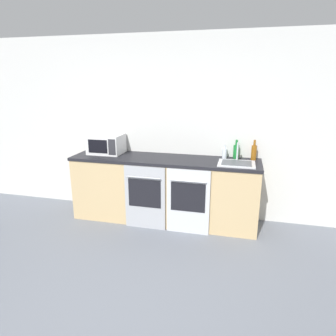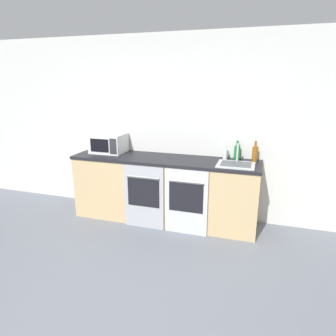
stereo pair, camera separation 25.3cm
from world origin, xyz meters
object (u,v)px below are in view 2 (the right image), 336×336
object	(u,v)px
microwave	(109,143)
bottle_amber	(255,153)
bottle_clear	(225,154)
sink	(236,164)
bottle_green	(237,152)
oven_left	(144,197)
oven_right	(186,202)

from	to	relation	value
microwave	bottle_amber	bearing A→B (deg)	3.12
microwave	bottle_amber	xyz separation A→B (m)	(2.11, 0.11, -0.03)
bottle_clear	bottle_amber	xyz separation A→B (m)	(0.39, 0.00, 0.04)
sink	bottle_green	bearing A→B (deg)	93.63
oven_left	bottle_amber	distance (m)	1.60
bottle_amber	sink	distance (m)	0.37
oven_left	bottle_clear	distance (m)	1.26
bottle_green	sink	xyz separation A→B (m)	(0.02, -0.31, -0.09)
bottle_green	bottle_clear	bearing A→B (deg)	-167.39
bottle_green	bottle_amber	world-z (taller)	bottle_amber
microwave	bottle_clear	size ratio (longest dim) A/B	2.61
bottle_clear	oven_right	bearing A→B (deg)	-127.76
microwave	sink	xyz separation A→B (m)	(1.89, -0.17, -0.12)
oven_left	sink	bearing A→B (deg)	11.91
bottle_clear	bottle_green	world-z (taller)	bottle_green
oven_left	bottle_amber	bearing A→B (deg)	20.87
sink	bottle_amber	bearing A→B (deg)	52.55
sink	bottle_clear	bearing A→B (deg)	122.01
oven_left	bottle_amber	xyz separation A→B (m)	(1.39, 0.53, 0.59)
bottle_clear	sink	size ratio (longest dim) A/B	0.40
oven_right	sink	bearing A→B (deg)	23.04
bottle_clear	sink	world-z (taller)	sink
oven_right	bottle_amber	bearing A→B (deg)	33.57
oven_left	microwave	bearing A→B (deg)	150.15
microwave	bottle_green	world-z (taller)	microwave
oven_right	sink	size ratio (longest dim) A/B	1.89
bottle_green	sink	world-z (taller)	bottle_green
microwave	bottle_green	bearing A→B (deg)	4.47
oven_right	sink	world-z (taller)	sink
oven_left	oven_right	distance (m)	0.59
bottle_clear	bottle_amber	world-z (taller)	bottle_amber
oven_left	sink	size ratio (longest dim) A/B	1.89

